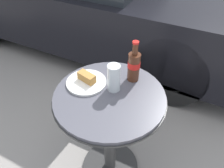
# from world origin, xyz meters

# --- Properties ---
(ground_plane) EXTENTS (30.00, 30.00, 0.00)m
(ground_plane) POSITION_xyz_m (0.00, 0.00, 0.00)
(ground_plane) COLOR gray
(bistro_table) EXTENTS (0.59, 0.59, 0.72)m
(bistro_table) POSITION_xyz_m (0.00, 0.00, 0.50)
(bistro_table) COLOR #333333
(bistro_table) RESTS_ON ground_plane
(cola_bottle_left) EXTENTS (0.07, 0.07, 0.24)m
(cola_bottle_left) POSITION_xyz_m (0.06, 0.17, 0.81)
(cola_bottle_left) COLOR #4C2819
(cola_bottle_left) RESTS_ON bistro_table
(drinking_glass) EXTENTS (0.07, 0.07, 0.15)m
(drinking_glass) POSITION_xyz_m (0.00, 0.05, 0.79)
(drinking_glass) COLOR silver
(drinking_glass) RESTS_ON bistro_table
(lunch_plate_near) EXTENTS (0.22, 0.22, 0.06)m
(lunch_plate_near) POSITION_xyz_m (-0.15, 0.03, 0.73)
(lunch_plate_near) COLOR white
(lunch_plate_near) RESTS_ON bistro_table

